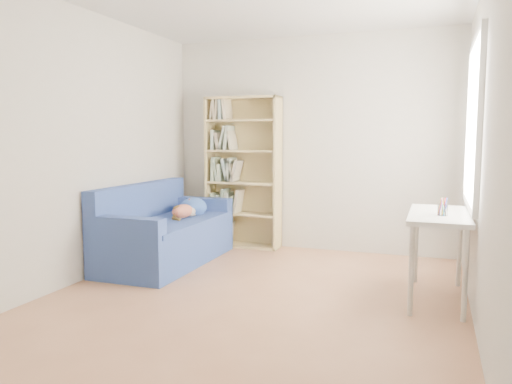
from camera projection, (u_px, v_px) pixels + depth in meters
ground at (256, 296)px, 4.37m from camera, size 4.00×4.00×0.00m
room_shell at (268, 107)px, 4.18m from camera, size 3.54×4.04×2.62m
sofa at (165, 233)px, 5.52m from camera, size 0.84×1.76×0.87m
bookshelf at (243, 178)px, 6.27m from camera, size 0.94×0.29×1.88m
desk at (439, 223)px, 4.20m from camera, size 0.49×1.06×0.75m
pen_cup at (443, 209)px, 4.06m from camera, size 0.08×0.08×0.15m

